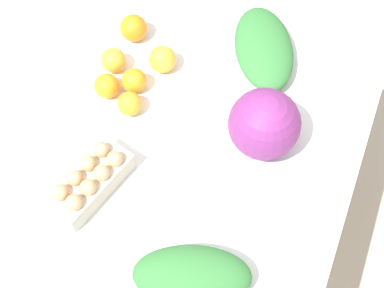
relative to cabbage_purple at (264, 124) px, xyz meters
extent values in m
plane|color=#B2A899|center=(-0.08, 0.17, -0.82)|extent=(8.00, 8.00, 0.00)
cube|color=silver|center=(-0.08, 0.17, -0.11)|extent=(1.14, 0.87, 0.03)
cylinder|color=tan|center=(0.42, -0.21, -0.47)|extent=(0.06, 0.06, 0.70)
cylinder|color=tan|center=(0.42, 0.54, -0.47)|extent=(0.06, 0.06, 0.70)
sphere|color=#7A2D75|center=(0.00, 0.00, 0.00)|extent=(0.19, 0.19, 0.19)
cube|color=beige|center=(-0.29, 0.36, -0.06)|extent=(0.25, 0.16, 0.06)
sphere|color=tan|center=(-0.22, 0.36, -0.02)|extent=(0.04, 0.04, 0.04)
sphere|color=tan|center=(-0.26, 0.37, -0.02)|extent=(0.04, 0.04, 0.04)
sphere|color=tan|center=(-0.31, 0.39, -0.02)|extent=(0.04, 0.04, 0.04)
sphere|color=tan|center=(-0.36, 0.40, -0.02)|extent=(0.04, 0.04, 0.04)
sphere|color=tan|center=(-0.23, 0.32, -0.02)|extent=(0.04, 0.04, 0.04)
sphere|color=tan|center=(-0.28, 0.33, -0.02)|extent=(0.04, 0.04, 0.04)
sphere|color=tan|center=(-0.32, 0.34, -0.02)|extent=(0.04, 0.04, 0.04)
sphere|color=tan|center=(-0.37, 0.35, -0.02)|extent=(0.04, 0.04, 0.04)
ellipsoid|color=#337538|center=(-0.42, 0.03, -0.05)|extent=(0.23, 0.31, 0.08)
ellipsoid|color=#337538|center=(0.29, 0.09, -0.05)|extent=(0.36, 0.29, 0.08)
sphere|color=#F9A833|center=(0.08, 0.48, -0.06)|extent=(0.07, 0.07, 0.07)
sphere|color=#F9A833|center=(0.14, 0.35, -0.05)|extent=(0.08, 0.08, 0.08)
sphere|color=orange|center=(0.21, 0.48, -0.05)|extent=(0.08, 0.08, 0.08)
sphere|color=orange|center=(-0.04, 0.37, -0.06)|extent=(0.07, 0.07, 0.07)
sphere|color=orange|center=(0.04, 0.39, -0.06)|extent=(0.07, 0.07, 0.07)
sphere|color=orange|center=(-0.01, 0.46, -0.06)|extent=(0.07, 0.07, 0.07)
camera|label=1|loc=(-0.76, -0.11, 1.15)|focal=50.00mm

